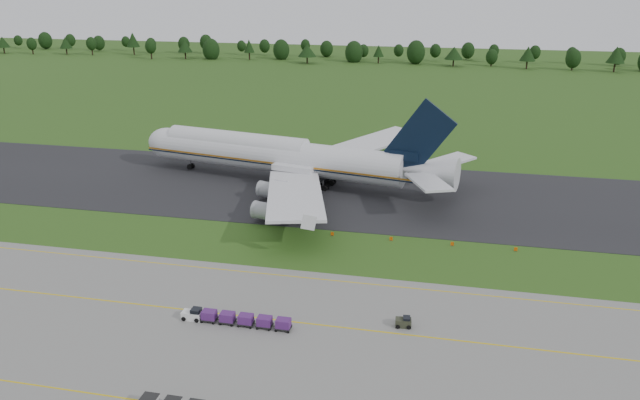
% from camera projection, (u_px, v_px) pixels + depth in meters
% --- Properties ---
extents(ground, '(600.00, 600.00, 0.00)m').
position_uv_depth(ground, '(328.00, 250.00, 97.53)').
color(ground, '#294D17').
rests_on(ground, ground).
extents(apron, '(300.00, 52.00, 0.06)m').
position_uv_depth(apron, '(264.00, 380.00, 66.25)').
color(apron, slate).
rests_on(apron, ground).
extents(taxiway, '(300.00, 40.00, 0.08)m').
position_uv_depth(taxiway, '(356.00, 193.00, 123.26)').
color(taxiway, black).
rests_on(taxiway, ground).
extents(apron_markings, '(300.00, 30.20, 0.01)m').
position_uv_depth(apron_markings, '(282.00, 343.00, 72.69)').
color(apron_markings, gold).
rests_on(apron_markings, apron).
extents(tree_line, '(523.64, 21.78, 11.92)m').
position_uv_depth(tree_line, '(380.00, 51.00, 301.98)').
color(tree_line, black).
rests_on(tree_line, ground).
extents(aircraft, '(70.24, 66.97, 19.64)m').
position_uv_depth(aircraft, '(282.00, 156.00, 128.19)').
color(aircraft, silver).
rests_on(aircraft, ground).
extents(baggage_train, '(13.99, 1.48, 1.43)m').
position_uv_depth(baggage_train, '(234.00, 318.00, 76.53)').
color(baggage_train, white).
rests_on(baggage_train, apron).
extents(utility_cart, '(2.03, 1.35, 1.05)m').
position_uv_depth(utility_cart, '(403.00, 323.00, 76.06)').
color(utility_cart, '#2D3122').
rests_on(utility_cart, apron).
extents(edge_markers, '(29.70, 0.30, 0.60)m').
position_uv_depth(edge_markers, '(421.00, 241.00, 100.09)').
color(edge_markers, '#DA5006').
rests_on(edge_markers, ground).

